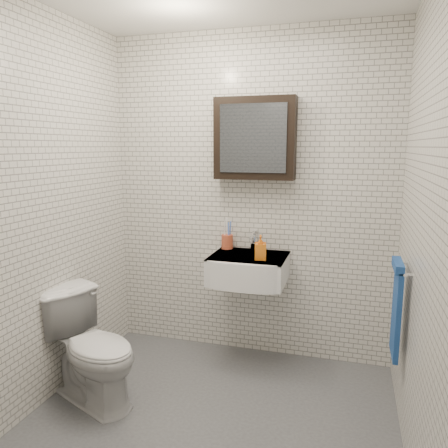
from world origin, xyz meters
name	(u,v)px	position (x,y,z in m)	size (l,w,h in m)	color
ground	(210,420)	(0.00, 0.00, 0.01)	(2.20, 2.00, 0.01)	#48494F
room_shell	(209,179)	(0.00, 0.00, 1.47)	(2.22, 2.02, 2.51)	silver
washbasin	(248,269)	(0.05, 0.73, 0.76)	(0.55, 0.50, 0.20)	white
faucet	(254,242)	(0.05, 0.93, 0.92)	(0.06, 0.20, 0.15)	silver
mirror_cabinet	(255,139)	(0.05, 0.93, 1.70)	(0.60, 0.15, 0.60)	black
towel_rail	(397,305)	(1.04, 0.35, 0.72)	(0.09, 0.30, 0.58)	silver
toothbrush_cup	(227,241)	(-0.16, 0.94, 0.91)	(0.11, 0.11, 0.24)	#B3492C
soap_bottle	(260,247)	(0.15, 0.68, 0.94)	(0.08, 0.08, 0.18)	#DE5517
toilet	(92,348)	(-0.80, 0.00, 0.36)	(0.40, 0.71, 0.72)	silver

